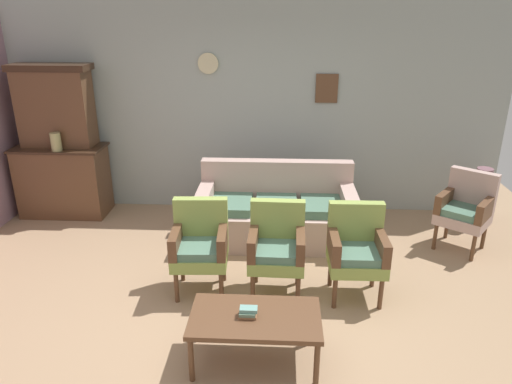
% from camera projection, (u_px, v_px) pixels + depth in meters
% --- Properties ---
extents(ground_plane, '(7.68, 7.68, 0.00)m').
position_uv_depth(ground_plane, '(240.00, 320.00, 4.23)').
color(ground_plane, '#997A5B').
extents(wall_back_with_decor, '(6.40, 0.09, 2.70)m').
position_uv_depth(wall_back_with_decor, '(256.00, 110.00, 6.19)').
color(wall_back_with_decor, '#939E99').
rests_on(wall_back_with_decor, ground).
extents(side_cabinet, '(1.16, 0.55, 0.93)m').
position_uv_depth(side_cabinet, '(64.00, 180.00, 6.28)').
color(side_cabinet, brown).
rests_on(side_cabinet, ground).
extents(cabinet_upper_hutch, '(0.99, 0.38, 1.03)m').
position_uv_depth(cabinet_upper_hutch, '(55.00, 105.00, 6.00)').
color(cabinet_upper_hutch, brown).
rests_on(cabinet_upper_hutch, side_cabinet).
extents(vase_on_cabinet, '(0.13, 0.13, 0.23)m').
position_uv_depth(vase_on_cabinet, '(56.00, 142.00, 5.91)').
color(vase_on_cabinet, tan).
rests_on(vase_on_cabinet, side_cabinet).
extents(floral_couch, '(1.82, 0.81, 0.90)m').
position_uv_depth(floral_couch, '(276.00, 214.00, 5.61)').
color(floral_couch, tan).
rests_on(floral_couch, ground).
extents(armchair_near_couch_end, '(0.55, 0.52, 0.90)m').
position_uv_depth(armchair_near_couch_end, '(200.00, 243.00, 4.54)').
color(armchair_near_couch_end, '#849947').
rests_on(armchair_near_couch_end, ground).
extents(armchair_by_doorway, '(0.53, 0.50, 0.90)m').
position_uv_depth(armchair_by_doorway, '(277.00, 245.00, 4.50)').
color(armchair_by_doorway, '#849947').
rests_on(armchair_by_doorway, ground).
extents(armchair_row_middle, '(0.53, 0.50, 0.90)m').
position_uv_depth(armchair_row_middle, '(356.00, 248.00, 4.45)').
color(armchair_row_middle, '#849947').
rests_on(armchair_row_middle, ground).
extents(wingback_chair_by_fireplace, '(0.71, 0.70, 0.90)m').
position_uv_depth(wingback_chair_by_fireplace, '(466.00, 208.00, 5.35)').
color(wingback_chair_by_fireplace, tan).
rests_on(wingback_chair_by_fireplace, ground).
extents(coffee_table, '(1.00, 0.56, 0.42)m').
position_uv_depth(coffee_table, '(255.00, 321.00, 3.62)').
color(coffee_table, brown).
rests_on(coffee_table, ground).
extents(book_stack_on_table, '(0.14, 0.09, 0.08)m').
position_uv_depth(book_stack_on_table, '(248.00, 312.00, 3.58)').
color(book_stack_on_table, '#996542').
rests_on(book_stack_on_table, coffee_table).
extents(floor_vase_by_wall, '(0.19, 0.19, 0.76)m').
position_uv_depth(floor_vase_by_wall, '(480.00, 197.00, 5.95)').
color(floor_vase_by_wall, '#754F58').
rests_on(floor_vase_by_wall, ground).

